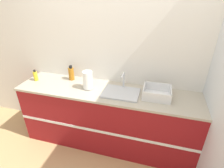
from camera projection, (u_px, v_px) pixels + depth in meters
name	position (u px, v px, depth m)	size (l,w,h in m)	color
ground_plane	(102.00, 155.00, 2.46)	(12.00, 12.00, 0.00)	tan
wall_back	(113.00, 54.00, 2.36)	(4.80, 0.06, 2.60)	silver
wall_right	(220.00, 73.00, 1.80)	(0.06, 2.56, 2.60)	silver
counter_cabinet	(107.00, 118.00, 2.49)	(2.43, 0.59, 0.90)	maroon
sink	(121.00, 92.00, 2.21)	(0.46, 0.33, 0.24)	silver
paper_towel_roll	(88.00, 80.00, 2.27)	(0.13, 0.13, 0.24)	#4C4C51
dish_rack	(157.00, 94.00, 2.13)	(0.33, 0.28, 0.13)	white
bottle_amber	(71.00, 73.00, 2.53)	(0.08, 0.08, 0.22)	#B26B19
bottle_yellow	(36.00, 76.00, 2.51)	(0.06, 0.06, 0.16)	yellow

